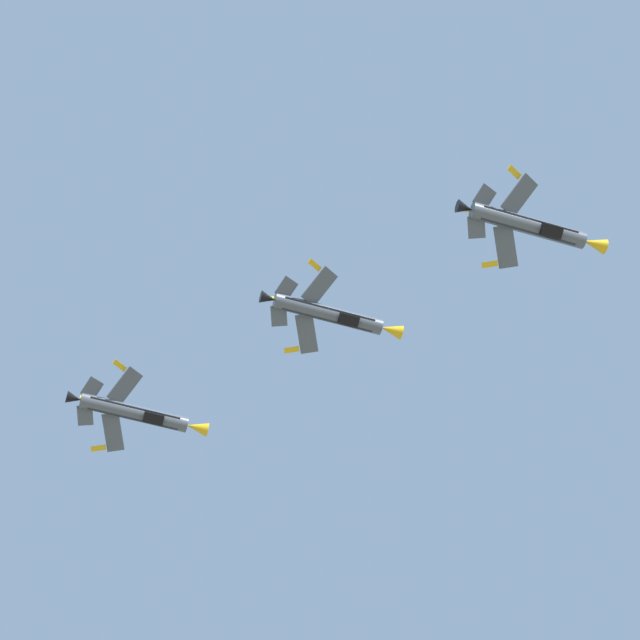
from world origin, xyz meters
TOP-DOWN VIEW (x-y plane):
  - fighter_jet_lead at (45.56, 57.16)m, footprint 15.91×9.20m
  - fighter_jet_left_wing at (30.76, 75.86)m, footprint 15.91×9.47m
  - fighter_jet_right_wing at (13.81, 92.91)m, footprint 15.91×9.19m

SIDE VIEW (x-z plane):
  - fighter_jet_lead at x=45.56m, z-range 111.31..116.92m
  - fighter_jet_right_wing at x=13.81m, z-range 111.42..117.04m
  - fighter_jet_left_wing at x=30.76m, z-range 114.85..120.25m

